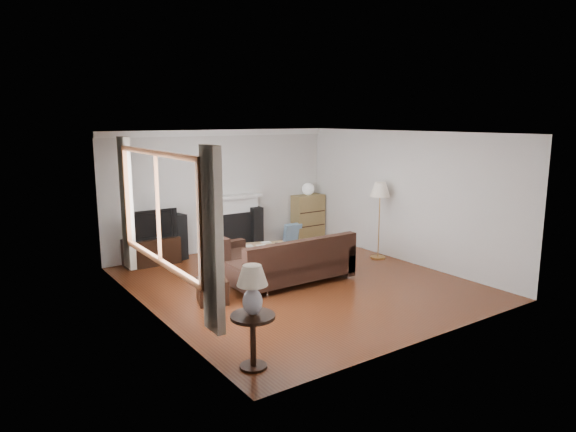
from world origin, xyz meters
TOP-DOWN VIEW (x-y plane):
  - room at (0.00, 0.00)m, footprint 5.10×5.60m
  - window at (-2.45, -0.20)m, footprint 0.12×2.74m
  - curtain_near at (-2.40, -1.72)m, footprint 0.10×0.35m
  - curtain_far at (-2.40, 1.32)m, footprint 0.10×0.35m
  - fireplace at (0.15, 2.64)m, footprint 1.40×0.26m
  - tv_stand at (-1.63, 2.49)m, footprint 1.01×0.45m
  - television at (-1.63, 2.49)m, footprint 0.96×0.13m
  - speaker_left at (-1.07, 2.55)m, footprint 0.31×0.35m
  - speaker_right at (0.70, 2.55)m, footprint 0.25×0.30m
  - bookshelf at (2.09, 2.53)m, footprint 0.73×0.35m
  - globe_lamp at (2.09, 2.53)m, footprint 0.28×0.28m
  - sectional_sofa at (-0.11, 0.05)m, footprint 2.33×1.70m
  - coffee_table at (-0.03, 1.21)m, footprint 1.17×0.87m
  - footstool at (-1.61, -0.03)m, footprint 0.54×0.54m
  - floor_lamp at (2.22, 0.38)m, footprint 0.46×0.46m
  - side_table at (-2.15, -2.15)m, footprint 0.50×0.50m
  - table_lamp at (-2.15, -2.15)m, footprint 0.34×0.34m

SIDE VIEW (x-z plane):
  - footstool at x=-1.61m, z-range 0.00..0.36m
  - coffee_table at x=-0.03m, z-range 0.00..0.41m
  - tv_stand at x=-1.63m, z-range 0.00..0.51m
  - side_table at x=-2.15m, z-range 0.00..0.62m
  - sectional_sofa at x=-0.11m, z-range 0.00..0.75m
  - speaker_right at x=0.70m, z-range 0.00..0.87m
  - speaker_left at x=-1.07m, z-range 0.00..0.89m
  - bookshelf at x=2.09m, z-range 0.00..1.01m
  - fireplace at x=0.15m, z-range 0.00..1.15m
  - floor_lamp at x=2.22m, z-range 0.00..1.51m
  - television at x=-1.63m, z-range 0.51..1.06m
  - table_lamp at x=-2.15m, z-range 0.62..1.17m
  - globe_lamp at x=2.09m, z-range 1.01..1.29m
  - room at x=0.00m, z-range -0.02..2.52m
  - curtain_near at x=-2.40m, z-range 0.35..2.45m
  - curtain_far at x=-2.40m, z-range 0.35..2.45m
  - window at x=-2.45m, z-range 0.78..2.32m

